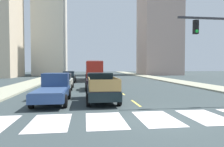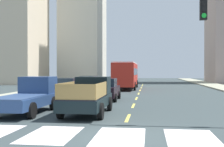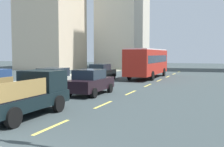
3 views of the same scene
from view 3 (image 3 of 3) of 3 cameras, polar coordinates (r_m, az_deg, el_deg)
sidewalk_left at (r=28.47m, az=-14.89°, el=-1.53°), size 3.36×110.00×0.15m
lane_dash_0 at (r=11.01m, az=-12.16°, el=-10.62°), size 0.16×2.40×0.01m
lane_dash_1 at (r=15.33m, az=-1.77°, el=-6.36°), size 0.16×2.40×0.01m
lane_dash_2 at (r=19.97m, az=3.85°, el=-3.94°), size 0.16×2.40×0.01m
lane_dash_3 at (r=24.75m, az=7.31°, el=-2.41°), size 0.16×2.40×0.01m
lane_dash_4 at (r=29.60m, az=9.64°, el=-1.38°), size 0.16×2.40×0.01m
lane_dash_5 at (r=34.50m, az=11.31°, el=-0.64°), size 0.16×2.40×0.01m
lane_dash_6 at (r=39.42m, az=12.57°, el=-0.08°), size 0.16×2.40×0.01m
lane_dash_7 at (r=44.36m, az=13.54°, el=0.35°), size 0.16×2.40×0.01m
pickup_stakebed at (r=13.16m, az=-17.13°, el=-4.15°), size 2.18×5.20×1.96m
city_bus at (r=32.26m, az=7.31°, el=2.56°), size 2.72×10.80×3.32m
sedan_near_right at (r=29.14m, az=-2.32°, el=0.28°), size 2.02×4.40×1.72m
sedan_mid at (r=19.04m, az=-4.49°, el=-1.73°), size 2.02×4.40×1.72m
sedan_far at (r=21.29m, az=-11.72°, el=-1.19°), size 2.02×4.40×1.72m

